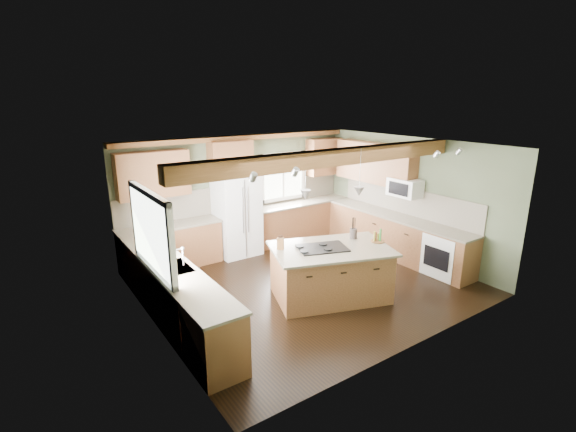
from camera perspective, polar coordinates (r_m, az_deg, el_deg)
floor at (r=8.00m, az=2.40°, el=-9.22°), size 5.60×5.60×0.00m
ceiling at (r=7.28m, az=2.64°, el=9.60°), size 5.60×5.60×0.00m
wall_back at (r=9.58m, az=-6.55°, el=3.23°), size 5.60×0.00×5.60m
wall_left at (r=6.33m, az=-18.19°, el=-4.33°), size 0.00×5.00×5.00m
wall_right at (r=9.44m, az=16.21°, el=2.49°), size 0.00×5.00×5.00m
ceiling_beam at (r=6.79m, az=6.00°, el=7.95°), size 5.55×0.26×0.26m
soffit_trim at (r=9.30m, az=-6.50°, el=10.58°), size 5.55×0.20×0.10m
backsplash_back at (r=9.59m, az=-6.49°, el=2.69°), size 5.58×0.03×0.58m
backsplash_right at (r=9.48m, az=15.87°, el=2.01°), size 0.03×3.70×0.58m
base_cab_back_left at (r=8.88m, az=-15.67°, el=-4.13°), size 2.02×0.60×0.88m
counter_back_left at (r=8.74m, az=-15.90°, el=-1.30°), size 2.06×0.64×0.04m
base_cab_back_right at (r=10.33m, az=1.69°, el=-0.66°), size 2.62×0.60×0.88m
counter_back_right at (r=10.20m, az=1.71°, el=1.81°), size 2.66×0.64×0.04m
base_cab_left at (r=6.79m, az=-15.23°, el=-10.56°), size 0.60×3.70×0.88m
counter_left at (r=6.60m, az=-15.52°, el=-6.99°), size 0.64×3.74×0.04m
base_cab_right at (r=9.48m, az=14.41°, el=-2.73°), size 0.60×3.70×0.88m
counter_right at (r=9.35m, az=14.61°, el=-0.06°), size 0.64×3.74×0.04m
upper_cab_back_left at (r=8.55m, az=-17.99°, el=5.42°), size 1.40×0.35×0.90m
upper_cab_over_fridge at (r=9.14m, az=-7.87°, el=7.97°), size 0.96×0.35×0.70m
upper_cab_right at (r=9.77m, az=11.76°, el=7.13°), size 0.35×2.20×0.90m
upper_cab_back_corner at (r=10.59m, az=4.92°, el=8.08°), size 0.90×0.35×0.90m
window_left at (r=6.31m, az=-18.35°, el=-2.04°), size 0.04×1.60×1.05m
window_back at (r=10.09m, az=-0.77°, el=5.44°), size 1.10×0.04×1.00m
sink at (r=6.60m, az=-15.52°, el=-6.95°), size 0.50×0.65×0.03m
faucet at (r=6.60m, az=-14.14°, el=-5.49°), size 0.02×0.02×0.28m
dishwasher at (r=5.73m, az=-10.50°, el=-15.71°), size 0.60×0.60×0.84m
oven at (r=8.75m, az=20.77°, el=-4.99°), size 0.60×0.72×0.84m
microwave at (r=9.19m, az=15.69°, el=3.77°), size 0.40×0.70×0.38m
pendant_left at (r=6.77m, az=2.40°, el=2.92°), size 0.18×0.18×0.16m
pendant_right at (r=7.11m, az=9.70°, el=3.34°), size 0.18×0.18×0.16m
refrigerator at (r=9.22m, az=-6.99°, el=0.13°), size 0.90×0.74×1.80m
island at (r=7.38m, az=5.80°, el=-7.81°), size 2.17×1.72×0.88m
island_top at (r=7.21m, az=5.90°, el=-4.47°), size 2.33×1.88×0.04m
cooktop at (r=7.15m, az=4.73°, el=-4.37°), size 0.95×0.79×0.02m
knife_block at (r=7.06m, az=-1.04°, el=-3.80°), size 0.15×0.14×0.20m
utensil_crock at (r=7.69m, az=8.92°, el=-2.39°), size 0.14×0.14×0.18m
bottle_tray at (r=7.58m, az=12.18°, el=-2.66°), size 0.25×0.25×0.22m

